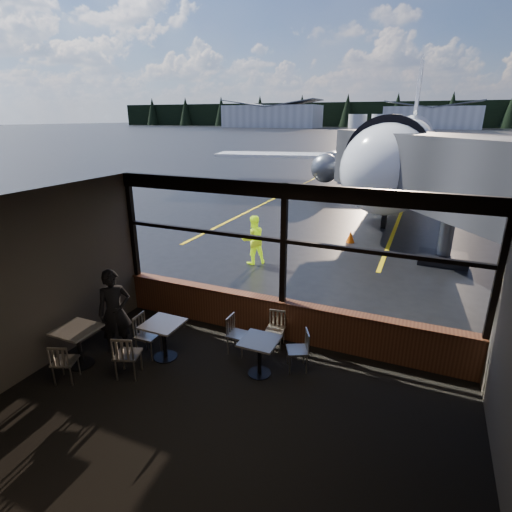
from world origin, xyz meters
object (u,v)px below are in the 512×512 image
Objects in this scene: chair_near_w at (238,335)px; passenger at (115,312)px; cafe_table_mid at (164,340)px; chair_left_s at (65,361)px; jet_bridge at (463,198)px; ground_crew at (253,240)px; cafe_table_left at (79,347)px; chair_near_e at (297,350)px; airliner at (409,111)px; chair_near_n at (275,330)px; chair_mid_w at (148,336)px; chair_mid_s at (128,355)px; cone_nose at (350,237)px; cafe_table_near at (260,357)px.

chair_near_w is 0.46× the size of passenger.
cafe_table_mid is 1.86m from chair_left_s.
jet_bridge is 6.88× the size of ground_crew.
chair_near_e is at bearing 21.46° from cafe_table_left.
chair_near_e is (-2.91, -6.51, -2.08)m from jet_bridge.
ground_crew is at bearing -101.65° from airliner.
chair_near_n is (-0.82, -22.43, -4.73)m from airliner.
chair_near_e is 1.32m from chair_near_w.
chair_mid_w is at bearing -62.79° from chair_near_w.
airliner is at bearing -145.67° from ground_crew.
chair_mid_s is at bearing 3.99° from chair_mid_w.
cone_nose is at bearing 78.44° from cafe_table_mid.
airliner is 24.44m from chair_mid_w.
cone_nose is (0.67, 8.91, -0.19)m from chair_near_w.
cafe_table_near is 0.89× the size of chair_near_e.
chair_near_e reaches higher than cafe_table_mid.
chair_near_n is at bearing 73.93° from ground_crew.
jet_bridge is at bearing 52.42° from cafe_table_mid.
ground_crew reaches higher than chair_near_e.
cafe_table_mid is at bearing -58.40° from chair_near_w.
cone_nose is (3.39, 10.57, -0.18)m from cafe_table_left.
cafe_table_near is at bearing 5.68° from chair_mid_s.
cafe_table_mid is 0.44× the size of passenger.
jet_bridge reaches higher than cafe_table_near.
cafe_table_left is 4.00m from chair_near_n.
cone_nose is at bearing -22.04° from chair_near_e.
cafe_table_mid is 0.49× the size of ground_crew.
chair_near_w is at bearing 113.24° from chair_mid_w.
cafe_table_near is 0.91× the size of cafe_table_left.
airliner reaches higher than chair_mid_w.
passenger is at bearing -131.97° from jet_bridge.
jet_bridge reaches higher than cone_nose.
chair_mid_w is at bearing -98.38° from airliner.
ground_crew is (0.64, 7.33, 0.41)m from chair_left_s.
jet_bridge is 4.90m from cone_nose.
passenger is (0.17, 1.22, 0.50)m from chair_left_s.
airliner is at bearing 33.18° from passenger.
jet_bridge is at bearing 147.63° from chair_near_w.
chair_mid_s is at bearing 90.85° from chair_near_e.
chair_mid_w reaches higher than cone_nose.
passenger is at bearing 19.39° from chair_near_n.
cafe_table_near is 1.61× the size of cone_nose.
cafe_table_mid is 0.83m from chair_mid_s.
chair_near_w reaches higher than chair_left_s.
chair_left_s is 0.50× the size of ground_crew.
chair_near_n is 0.48× the size of ground_crew.
passenger is 10.33m from cone_nose.
chair_mid_s is (-2.29, -1.04, 0.08)m from cafe_table_near.
airliner is 16.97m from jet_bridge.
chair_left_s is at bearing -99.98° from airliner.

